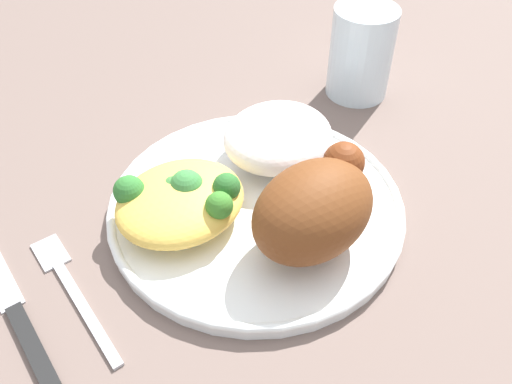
# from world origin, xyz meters

# --- Properties ---
(ground_plane) EXTENTS (2.00, 2.00, 0.00)m
(ground_plane) POSITION_xyz_m (0.00, 0.00, 0.00)
(ground_plane) COLOR #6E5B53
(plate) EXTENTS (0.25, 0.25, 0.02)m
(plate) POSITION_xyz_m (0.00, 0.00, 0.01)
(plate) COLOR white
(plate) RESTS_ON ground_plane
(roasted_chicken) EXTENTS (0.11, 0.08, 0.07)m
(roasted_chicken) POSITION_xyz_m (0.00, -0.06, 0.05)
(roasted_chicken) COLOR brown
(roasted_chicken) RESTS_ON plate
(rice_pile) EXTENTS (0.10, 0.09, 0.04)m
(rice_pile) POSITION_xyz_m (0.06, 0.03, 0.04)
(rice_pile) COLOR white
(rice_pile) RESTS_ON plate
(mac_cheese_with_broccoli) EXTENTS (0.11, 0.10, 0.04)m
(mac_cheese_with_broccoli) POSITION_xyz_m (-0.06, 0.03, 0.03)
(mac_cheese_with_broccoli) COLOR #F2C450
(mac_cheese_with_broccoli) RESTS_ON plate
(fork) EXTENTS (0.03, 0.14, 0.01)m
(fork) POSITION_xyz_m (-0.16, 0.03, 0.00)
(fork) COLOR #B2B2B7
(fork) RESTS_ON ground_plane
(knife) EXTENTS (0.03, 0.19, 0.01)m
(knife) POSITION_xyz_m (-0.20, 0.05, 0.00)
(knife) COLOR black
(knife) RESTS_ON ground_plane
(water_glass) EXTENTS (0.07, 0.07, 0.10)m
(water_glass) POSITION_xyz_m (0.21, 0.07, 0.05)
(water_glass) COLOR silver
(water_glass) RESTS_ON ground_plane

